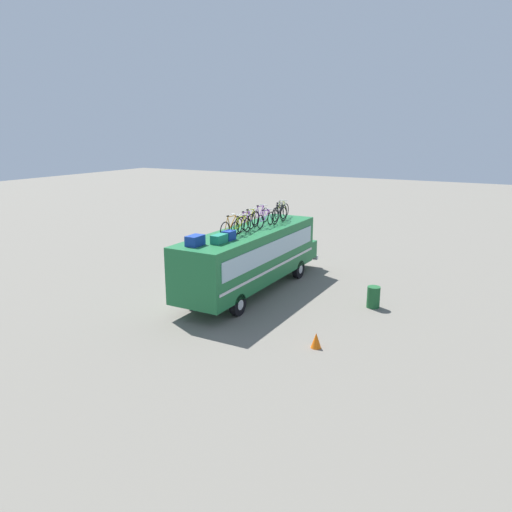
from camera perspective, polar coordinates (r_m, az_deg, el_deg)
ground_plane at (r=23.56m, az=-0.71°, el=-4.19°), size 120.00×120.00×0.00m
bus at (r=23.20m, az=-0.51°, el=0.09°), size 10.51×2.53×3.02m
luggage_bag_1 at (r=19.80m, az=-7.12°, el=1.80°), size 0.75×0.50×0.41m
luggage_bag_2 at (r=20.12m, az=-4.32°, el=2.00°), size 0.75×0.41×0.36m
luggage_bag_3 at (r=20.72m, az=-3.20°, el=2.42°), size 0.56×0.41×0.39m
rooftop_bicycle_1 at (r=21.37m, az=-2.87°, el=3.37°), size 1.82×0.44×0.98m
rooftop_bicycle_2 at (r=21.84m, az=-1.75°, el=3.51°), size 1.72×0.44×0.87m
rooftop_bicycle_3 at (r=22.56m, az=-1.18°, el=3.95°), size 1.68×0.44×0.95m
rooftop_bicycle_4 at (r=23.06m, az=-0.66°, el=4.20°), size 1.73×0.44×0.97m
rooftop_bicycle_5 at (r=23.54m, az=1.13°, el=4.31°), size 1.71×0.44×0.87m
rooftop_bicycle_6 at (r=24.35m, az=0.50°, el=4.73°), size 1.76×0.44×0.96m
rooftop_bicycle_7 at (r=24.58m, az=2.73°, el=4.81°), size 1.69×0.44×0.97m
rooftop_bicycle_8 at (r=25.27m, az=2.76°, el=5.07°), size 1.70×0.44×0.97m
rooftop_bicycle_9 at (r=25.97m, az=3.00°, el=5.31°), size 1.70×0.44×0.95m
trash_bin at (r=22.00m, az=13.54°, el=-4.68°), size 0.56×0.56×0.94m
traffic_cone at (r=17.75m, az=7.02°, el=-9.74°), size 0.38×0.38×0.56m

